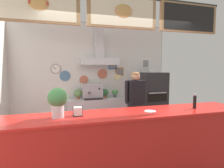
# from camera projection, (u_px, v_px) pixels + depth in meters

# --- Properties ---
(ground_plane) EXTENTS (5.99, 5.99, 0.00)m
(ground_plane) POSITION_uv_depth(u_px,v_px,m) (120.00, 167.00, 3.25)
(ground_plane) COLOR #514C47
(back_wall_assembly) EXTENTS (4.50, 2.71, 2.98)m
(back_wall_assembly) POSITION_uv_depth(u_px,v_px,m) (94.00, 72.00, 5.34)
(back_wall_assembly) COLOR gray
(back_wall_assembly) RESTS_ON ground_plane
(service_counter) EXTENTS (3.83, 0.71, 1.06)m
(service_counter) POSITION_uv_depth(u_px,v_px,m) (129.00, 147.00, 2.81)
(service_counter) COLOR red
(service_counter) RESTS_ON ground_plane
(back_prep_counter) EXTENTS (1.86, 0.64, 0.88)m
(back_prep_counter) POSITION_uv_depth(u_px,v_px,m) (102.00, 114.00, 5.26)
(back_prep_counter) COLOR #B7BABF
(back_prep_counter) RESTS_ON ground_plane
(pizza_oven) EXTENTS (0.72, 0.73, 1.68)m
(pizza_oven) POSITION_uv_depth(u_px,v_px,m) (151.00, 100.00, 5.38)
(pizza_oven) COLOR #232326
(pizza_oven) RESTS_ON ground_plane
(shop_worker) EXTENTS (0.54, 0.30, 1.62)m
(shop_worker) POSITION_uv_depth(u_px,v_px,m) (135.00, 104.00, 4.29)
(shop_worker) COLOR #232328
(shop_worker) RESTS_ON ground_plane
(espresso_machine) EXTENTS (0.54, 0.48, 0.40)m
(espresso_machine) POSITION_uv_depth(u_px,v_px,m) (92.00, 91.00, 5.10)
(espresso_machine) COLOR #A3A5AD
(espresso_machine) RESTS_ON back_prep_counter
(potted_rosemary) EXTENTS (0.18, 0.18, 0.22)m
(potted_rosemary) POSITION_uv_depth(u_px,v_px,m) (115.00, 93.00, 5.33)
(potted_rosemary) COLOR #4C4C51
(potted_rosemary) RESTS_ON back_prep_counter
(potted_sage) EXTENTS (0.24, 0.24, 0.26)m
(potted_sage) POSITION_uv_depth(u_px,v_px,m) (78.00, 94.00, 5.02)
(potted_sage) COLOR #9E563D
(potted_sage) RESTS_ON back_prep_counter
(potted_thyme) EXTENTS (0.22, 0.22, 0.24)m
(potted_thyme) POSITION_uv_depth(u_px,v_px,m) (104.00, 93.00, 5.22)
(potted_thyme) COLOR #9E563D
(potted_thyme) RESTS_ON back_prep_counter
(basil_vase) EXTENTS (0.26, 0.26, 0.40)m
(basil_vase) POSITION_uv_depth(u_px,v_px,m) (58.00, 101.00, 2.46)
(basil_vase) COLOR silver
(basil_vase) RESTS_ON service_counter
(condiment_plate) EXTENTS (0.17, 0.17, 0.01)m
(condiment_plate) POSITION_uv_depth(u_px,v_px,m) (150.00, 111.00, 2.82)
(condiment_plate) COLOR white
(condiment_plate) RESTS_ON service_counter
(pepper_grinder) EXTENTS (0.05, 0.05, 0.24)m
(pepper_grinder) POSITION_uv_depth(u_px,v_px,m) (195.00, 101.00, 3.05)
(pepper_grinder) COLOR black
(pepper_grinder) RESTS_ON service_counter
(napkin_holder) EXTENTS (0.13, 0.13, 0.14)m
(napkin_holder) POSITION_uv_depth(u_px,v_px,m) (78.00, 112.00, 2.58)
(napkin_holder) COLOR #262628
(napkin_holder) RESTS_ON service_counter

